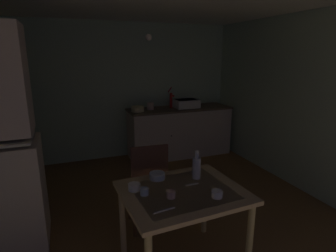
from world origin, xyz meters
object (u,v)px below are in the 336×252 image
object	(u,v)px
chair_far_side	(148,185)
glass_bottle	(197,167)
teacup_mint	(171,194)
hand_pump	(171,99)
serving_bowl_wide	(157,176)
mixing_bowl_counter	(138,109)
sink_basin	(186,103)
dining_table	(183,201)

from	to	relation	value
chair_far_side	glass_bottle	size ratio (longest dim) A/B	3.74
teacup_mint	glass_bottle	bearing A→B (deg)	35.84
hand_pump	serving_bowl_wide	xyz separation A→B (m)	(-1.11, -2.46, -0.30)
mixing_bowl_counter	teacup_mint	xyz separation A→B (m)	(-0.45, -2.73, -0.17)
hand_pump	mixing_bowl_counter	size ratio (longest dim) A/B	1.77
hand_pump	teacup_mint	world-z (taller)	hand_pump
mixing_bowl_counter	hand_pump	bearing A→B (deg)	8.19
sink_basin	chair_far_side	distance (m)	2.53
dining_table	chair_far_side	size ratio (longest dim) A/B	1.05
hand_pump	sink_basin	bearing A→B (deg)	-9.05
serving_bowl_wide	glass_bottle	bearing A→B (deg)	-18.57
mixing_bowl_counter	chair_far_side	size ratio (longest dim) A/B	0.22
hand_pump	chair_far_side	xyz separation A→B (m)	(-1.10, -2.11, -0.56)
sink_basin	hand_pump	xyz separation A→B (m)	(-0.28, 0.05, 0.09)
serving_bowl_wide	glass_bottle	distance (m)	0.37
chair_far_side	serving_bowl_wide	xyz separation A→B (m)	(-0.01, -0.35, 0.26)
teacup_mint	sink_basin	bearing A→B (deg)	63.30
chair_far_side	teacup_mint	distance (m)	0.77
mixing_bowl_counter	teacup_mint	size ratio (longest dim) A/B	3.09
chair_far_side	dining_table	bearing A→B (deg)	-79.39
sink_basin	glass_bottle	size ratio (longest dim) A/B	1.65
serving_bowl_wide	mixing_bowl_counter	bearing A→B (deg)	79.33
hand_pump	chair_far_side	size ratio (longest dim) A/B	0.39
sink_basin	teacup_mint	xyz separation A→B (m)	(-1.40, -2.78, -0.21)
hand_pump	chair_far_side	world-z (taller)	hand_pump
serving_bowl_wide	glass_bottle	size ratio (longest dim) A/B	0.54
glass_bottle	serving_bowl_wide	bearing A→B (deg)	161.43
teacup_mint	glass_bottle	xyz separation A→B (m)	(0.36, 0.26, 0.08)
glass_bottle	teacup_mint	bearing A→B (deg)	-144.16
sink_basin	teacup_mint	bearing A→B (deg)	-116.70
chair_far_side	serving_bowl_wide	bearing A→B (deg)	-91.57
serving_bowl_wide	hand_pump	bearing A→B (deg)	65.74
mixing_bowl_counter	dining_table	size ratio (longest dim) A/B	0.21
hand_pump	glass_bottle	distance (m)	2.69
sink_basin	glass_bottle	distance (m)	2.74
dining_table	chair_far_side	xyz separation A→B (m)	(-0.12, 0.64, -0.13)
dining_table	sink_basin	bearing A→B (deg)	65.04
dining_table	serving_bowl_wide	distance (m)	0.35
sink_basin	hand_pump	distance (m)	0.30
mixing_bowl_counter	teacup_mint	bearing A→B (deg)	-99.44
chair_far_side	teacup_mint	xyz separation A→B (m)	(-0.02, -0.72, 0.26)
serving_bowl_wide	teacup_mint	distance (m)	0.37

